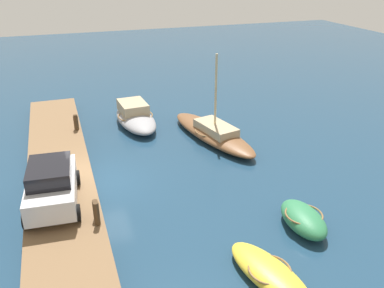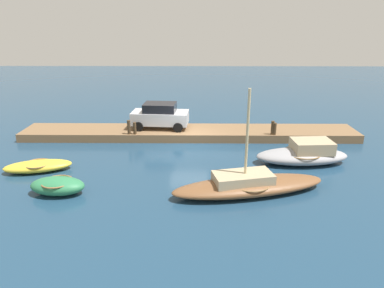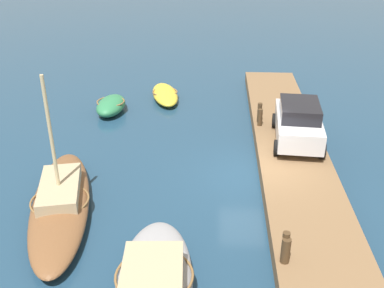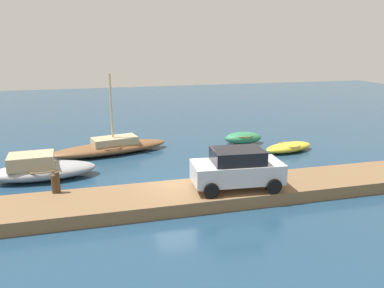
% 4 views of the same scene
% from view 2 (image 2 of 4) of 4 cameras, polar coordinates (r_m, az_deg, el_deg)
% --- Properties ---
extents(ground_plane, '(84.00, 84.00, 0.00)m').
position_cam_2_polar(ground_plane, '(22.57, -0.48, -0.08)').
color(ground_plane, navy).
extents(dock_platform, '(22.62, 2.80, 0.55)m').
position_cam_2_polar(dock_platform, '(24.03, -0.42, 1.82)').
color(dock_platform, brown).
rests_on(dock_platform, ground_plane).
extents(rowboat_yellow, '(3.65, 2.10, 0.57)m').
position_cam_2_polar(rowboat_yellow, '(20.21, -23.82, -3.30)').
color(rowboat_yellow, gold).
rests_on(rowboat_yellow, ground_plane).
extents(sailboat_brown, '(7.50, 3.45, 4.88)m').
position_cam_2_polar(sailboat_brown, '(16.37, 9.17, -6.55)').
color(sailboat_brown, brown).
rests_on(sailboat_brown, ground_plane).
extents(motorboat_grey, '(5.22, 2.36, 1.32)m').
position_cam_2_polar(motorboat_grey, '(20.44, 17.76, -1.58)').
color(motorboat_grey, '#939399').
rests_on(motorboat_grey, ground_plane).
extents(dinghy_green, '(2.59, 1.51, 0.79)m').
position_cam_2_polar(dinghy_green, '(17.25, -21.06, -6.35)').
color(dinghy_green, '#2D7A4C').
rests_on(dinghy_green, ground_plane).
extents(mooring_post_west, '(0.26, 0.26, 0.78)m').
position_cam_2_polar(mooring_post_west, '(23.30, 13.28, 2.44)').
color(mooring_post_west, '#47331E').
rests_on(mooring_post_west, dock_platform).
extents(mooring_post_mid_west, '(0.21, 0.21, 0.90)m').
position_cam_2_polar(mooring_post_mid_west, '(23.26, 12.99, 2.59)').
color(mooring_post_mid_west, '#47331E').
rests_on(mooring_post_mid_west, dock_platform).
extents(mooring_post_mid_east, '(0.20, 0.20, 0.79)m').
position_cam_2_polar(mooring_post_mid_east, '(23.07, -9.32, 2.55)').
color(mooring_post_mid_east, '#47331E').
rests_on(mooring_post_mid_east, dock_platform).
extents(mooring_post_east, '(0.20, 0.20, 0.93)m').
position_cam_2_polar(mooring_post_east, '(23.12, -10.25, 2.71)').
color(mooring_post_east, '#47331E').
rests_on(mooring_post_east, dock_platform).
extents(parked_car, '(3.94, 2.23, 1.74)m').
position_cam_2_polar(parked_car, '(24.09, -5.22, 4.67)').
color(parked_car, silver).
rests_on(parked_car, dock_platform).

